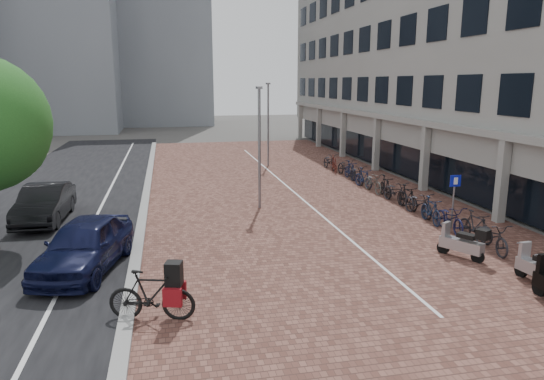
{
  "coord_description": "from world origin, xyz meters",
  "views": [
    {
      "loc": [
        -4.0,
        -12.68,
        5.49
      ],
      "look_at": [
        0.0,
        6.0,
        1.3
      ],
      "focal_mm": 32.65,
      "sensor_mm": 36.0,
      "label": 1
    }
  ],
  "objects_px": {
    "hero_bike": "(152,294)",
    "scooter_back": "(539,266)",
    "scooter_front": "(462,242)",
    "parking_sign": "(454,194)",
    "car_dark": "(45,203)",
    "car_navy": "(85,245)"
  },
  "relations": [
    {
      "from": "scooter_front",
      "to": "parking_sign",
      "type": "distance_m",
      "value": 3.48
    },
    {
      "from": "car_dark",
      "to": "scooter_front",
      "type": "distance_m",
      "value": 15.68
    },
    {
      "from": "car_dark",
      "to": "scooter_back",
      "type": "relative_size",
      "value": 2.79
    },
    {
      "from": "scooter_front",
      "to": "scooter_back",
      "type": "relative_size",
      "value": 1.01
    },
    {
      "from": "parking_sign",
      "to": "car_navy",
      "type": "bearing_deg",
      "value": -173.37
    },
    {
      "from": "car_navy",
      "to": "scooter_back",
      "type": "relative_size",
      "value": 2.87
    },
    {
      "from": "scooter_back",
      "to": "scooter_front",
      "type": "bearing_deg",
      "value": 104.56
    },
    {
      "from": "car_dark",
      "to": "parking_sign",
      "type": "relative_size",
      "value": 2.14
    },
    {
      "from": "hero_bike",
      "to": "scooter_back",
      "type": "bearing_deg",
      "value": -75.39
    },
    {
      "from": "scooter_front",
      "to": "car_navy",
      "type": "bearing_deg",
      "value": 142.91
    },
    {
      "from": "hero_bike",
      "to": "parking_sign",
      "type": "relative_size",
      "value": 1.02
    },
    {
      "from": "parking_sign",
      "to": "scooter_front",
      "type": "bearing_deg",
      "value": -117.33
    },
    {
      "from": "scooter_back",
      "to": "parking_sign",
      "type": "height_order",
      "value": "parking_sign"
    },
    {
      "from": "car_dark",
      "to": "scooter_front",
      "type": "relative_size",
      "value": 2.77
    },
    {
      "from": "hero_bike",
      "to": "parking_sign",
      "type": "distance_m",
      "value": 12.2
    },
    {
      "from": "scooter_back",
      "to": "parking_sign",
      "type": "bearing_deg",
      "value": 76.89
    },
    {
      "from": "car_dark",
      "to": "hero_bike",
      "type": "relative_size",
      "value": 2.09
    },
    {
      "from": "car_dark",
      "to": "parking_sign",
      "type": "xyz_separation_m",
      "value": [
        15.39,
        -4.34,
        0.63
      ]
    },
    {
      "from": "car_navy",
      "to": "parking_sign",
      "type": "relative_size",
      "value": 2.2
    },
    {
      "from": "car_navy",
      "to": "car_dark",
      "type": "bearing_deg",
      "value": 125.53
    },
    {
      "from": "car_navy",
      "to": "parking_sign",
      "type": "xyz_separation_m",
      "value": [
        13.01,
        1.57,
        0.58
      ]
    },
    {
      "from": "car_dark",
      "to": "hero_bike",
      "type": "distance_m",
      "value": 10.52
    }
  ]
}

